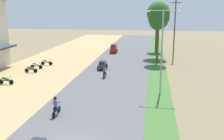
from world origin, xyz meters
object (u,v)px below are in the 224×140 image
median_tree_third (157,21)px  motorbike_ahead_second (105,72)px  car_sedan_charcoal (102,65)px  streetlamp_mid (157,25)px  parked_motorbike_third (6,80)px  parked_motorbike_fifth (37,65)px  motorbike_foreground_rider (56,106)px  median_tree_second (158,13)px  parked_motorbike_fourth (31,69)px  streetlamp_near (162,47)px  utility_pole_near (175,29)px  median_tree_nearest (159,16)px  car_van_red (114,48)px  parked_motorbike_sixth (47,62)px

median_tree_third → motorbike_ahead_second: bearing=-106.7°
motorbike_ahead_second → car_sedan_charcoal: bearing=104.1°
motorbike_ahead_second → streetlamp_mid: bearing=79.6°
parked_motorbike_third → motorbike_ahead_second: bearing=23.3°
parked_motorbike_fifth → motorbike_foreground_rider: (8.80, -15.87, 0.30)m
median_tree_second → motorbike_ahead_second: median_tree_second is taller
parked_motorbike_fourth → car_sedan_charcoal: bearing=20.1°
parked_motorbike_fifth → median_tree_third: size_ratio=0.23×
parked_motorbike_third → streetlamp_near: streetlamp_near is taller
motorbike_foreground_rider → utility_pole_near: bearing=67.4°
parked_motorbike_third → median_tree_nearest: size_ratio=0.19×
median_tree_nearest → car_van_red: median_tree_nearest is taller
streetlamp_near → car_van_red: bearing=109.1°
median_tree_third → car_van_red: 9.85m
parked_motorbike_third → median_tree_second: size_ratio=0.19×
parked_motorbike_third → parked_motorbike_fourth: 5.75m
utility_pole_near → streetlamp_near: bearing=-97.6°
parked_motorbike_fifth → streetlamp_mid: 37.43m
median_tree_second → median_tree_third: median_tree_second is taller
parked_motorbike_sixth → median_tree_third: (16.45, 15.31, 5.42)m
median_tree_nearest → parked_motorbike_sixth: bearing=-165.3°
parked_motorbike_fourth → median_tree_second: 23.18m
parked_motorbike_sixth → median_tree_nearest: bearing=14.7°
median_tree_third → parked_motorbike_fourth: bearing=-129.6°
parked_motorbike_sixth → car_sedan_charcoal: 9.03m
median_tree_second → streetlamp_mid: (0.16, 21.02, -3.41)m
parked_motorbike_fourth → parked_motorbike_fifth: same height
parked_motorbike_fourth → car_sedan_charcoal: car_sedan_charcoal is taller
median_tree_third → motorbike_foreground_rider: (-8.14, -33.76, -5.12)m
median_tree_second → median_tree_third: bearing=91.1°
parked_motorbike_sixth → streetlamp_mid: 34.93m
parked_motorbike_fourth → motorbike_ahead_second: 10.34m
parked_motorbike_fourth → streetlamp_mid: streetlamp_mid is taller
parked_motorbike_third → motorbike_foreground_rider: 11.81m
median_tree_second → utility_pole_near: (2.74, -1.43, -2.54)m
car_van_red → parked_motorbike_sixth: bearing=-124.0°
parked_motorbike_sixth → utility_pole_near: 21.38m
motorbike_ahead_second → median_tree_second: bearing=67.2°
streetlamp_near → motorbike_foreground_rider: (-8.41, -6.99, -4.01)m
median_tree_nearest → motorbike_foreground_rider: size_ratio=5.18×
parked_motorbike_fourth → median_tree_third: bearing=50.4°
parked_motorbike_fifth → car_van_red: (8.91, 15.06, 0.47)m
parked_motorbike_fifth → median_tree_second: median_tree_second is taller
car_sedan_charcoal → median_tree_third: bearing=65.9°
streetlamp_mid → car_van_red: size_ratio=3.00×
car_sedan_charcoal → car_van_red: 14.03m
median_tree_nearest → streetlamp_mid: (0.15, 26.11, -3.01)m
streetlamp_mid → utility_pole_near: size_ratio=0.73×
parked_motorbike_third → utility_pole_near: 27.58m
median_tree_second → streetlamp_near: median_tree_second is taller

